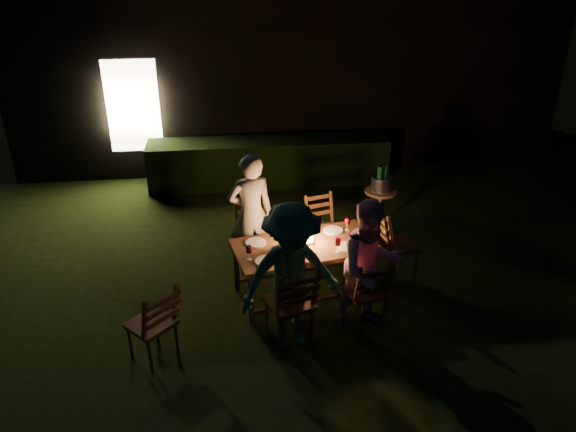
{
  "coord_description": "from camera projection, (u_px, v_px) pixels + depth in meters",
  "views": [
    {
      "loc": [
        -1.23,
        -5.54,
        4.03
      ],
      "look_at": [
        -0.54,
        0.46,
        0.97
      ],
      "focal_mm": 35.0,
      "sensor_mm": 36.0,
      "label": 1
    }
  ],
  "objects": [
    {
      "name": "napkin_left",
      "position": [
        302.0,
        260.0,
        6.37
      ],
      "size": [
        0.18,
        0.14,
        0.01
      ],
      "primitive_type": "cube",
      "color": "red",
      "rests_on": "dining_table"
    },
    {
      "name": "napkin_right",
      "position": [
        358.0,
        249.0,
        6.59
      ],
      "size": [
        0.18,
        0.14,
        0.01
      ],
      "primitive_type": "cube",
      "color": "red",
      "rests_on": "dining_table"
    },
    {
      "name": "wineglass_c",
      "position": [
        338.0,
        246.0,
        6.5
      ],
      "size": [
        0.06,
        0.06,
        0.18
      ],
      "primitive_type": null,
      "color": "#59070F",
      "rests_on": "dining_table"
    },
    {
      "name": "ice_bucket",
      "position": [
        381.0,
        183.0,
        8.21
      ],
      "size": [
        0.3,
        0.3,
        0.22
      ],
      "primitive_type": "cylinder",
      "color": "#A5A8AD",
      "rests_on": "side_table"
    },
    {
      "name": "plate_near_right",
      "position": [
        347.0,
        247.0,
        6.63
      ],
      "size": [
        0.25,
        0.25,
        0.01
      ],
      "primitive_type": "cylinder",
      "color": "white",
      "rests_on": "dining_table"
    },
    {
      "name": "wineglass_e",
      "position": [
        306.0,
        252.0,
        6.37
      ],
      "size": [
        0.06,
        0.06,
        0.18
      ],
      "primitive_type": null,
      "color": "silver",
      "rests_on": "dining_table"
    },
    {
      "name": "dining_table",
      "position": [
        305.0,
        250.0,
        6.72
      ],
      "size": [
        1.82,
        1.16,
        0.7
      ],
      "rotation": [
        0.0,
        0.0,
        0.2
      ],
      "color": "#4D3019",
      "rests_on": "ground"
    },
    {
      "name": "person_opp_left",
      "position": [
        291.0,
        277.0,
        5.81
      ],
      "size": [
        1.19,
        0.83,
        1.68
      ],
      "primitive_type": "imported",
      "rotation": [
        0.0,
        0.0,
        0.2
      ],
      "color": "#316348",
      "rests_on": "ground"
    },
    {
      "name": "bottle_bucket_b",
      "position": [
        384.0,
        179.0,
        8.23
      ],
      "size": [
        0.07,
        0.07,
        0.32
      ],
      "primitive_type": "cylinder",
      "color": "#0F471E",
      "rests_on": "side_table"
    },
    {
      "name": "chair_spare",
      "position": [
        154.0,
        336.0,
        5.83
      ],
      "size": [
        0.62,
        0.63,
        0.96
      ],
      "rotation": [
        0.0,
        0.0,
        0.77
      ],
      "color": "#4D3019",
      "rests_on": "ground"
    },
    {
      "name": "garden_envelope",
      "position": [
        282.0,
        65.0,
        11.6
      ],
      "size": [
        40.0,
        40.0,
        3.2
      ],
      "color": "black",
      "rests_on": "ground"
    },
    {
      "name": "person_opp_right",
      "position": [
        370.0,
        267.0,
        6.08
      ],
      "size": [
        0.87,
        0.74,
        1.57
      ],
      "primitive_type": "imported",
      "rotation": [
        0.0,
        0.0,
        0.2
      ],
      "color": "#C587A6",
      "rests_on": "ground"
    },
    {
      "name": "lantern",
      "position": [
        308.0,
        231.0,
        6.68
      ],
      "size": [
        0.16,
        0.16,
        0.35
      ],
      "color": "white",
      "rests_on": "dining_table"
    },
    {
      "name": "bottle_table",
      "position": [
        285.0,
        238.0,
        6.56
      ],
      "size": [
        0.07,
        0.07,
        0.28
      ],
      "primitive_type": "cylinder",
      "color": "#0F471E",
      "rests_on": "dining_table"
    },
    {
      "name": "wineglass_a",
      "position": [
        274.0,
        231.0,
        6.8
      ],
      "size": [
        0.06,
        0.06,
        0.18
      ],
      "primitive_type": null,
      "color": "#59070F",
      "rests_on": "dining_table"
    },
    {
      "name": "chair_near_left",
      "position": [
        290.0,
        316.0,
        6.09
      ],
      "size": [
        0.59,
        0.62,
        1.04
      ],
      "rotation": [
        0.0,
        0.0,
        0.31
      ],
      "color": "#4D3019",
      "rests_on": "ground"
    },
    {
      "name": "side_table",
      "position": [
        381.0,
        195.0,
        8.3
      ],
      "size": [
        0.47,
        0.47,
        0.64
      ],
      "color": "brown",
      "rests_on": "ground"
    },
    {
      "name": "chair_far_right",
      "position": [
        323.0,
        239.0,
        7.69
      ],
      "size": [
        0.51,
        0.53,
        0.91
      ],
      "rotation": [
        0.0,
        0.0,
        3.41
      ],
      "color": "#4D3019",
      "rests_on": "ground"
    },
    {
      "name": "plate_far_left",
      "position": [
        256.0,
        243.0,
        6.72
      ],
      "size": [
        0.25,
        0.25,
        0.01
      ],
      "primitive_type": "cylinder",
      "color": "white",
      "rests_on": "dining_table"
    },
    {
      "name": "wineglass_b",
      "position": [
        249.0,
        253.0,
        6.35
      ],
      "size": [
        0.06,
        0.06,
        0.18
      ],
      "primitive_type": null,
      "color": "#59070F",
      "rests_on": "dining_table"
    },
    {
      "name": "chair_near_right",
      "position": [
        365.0,
        303.0,
        6.35
      ],
      "size": [
        0.51,
        0.53,
        0.94
      ],
      "rotation": [
        0.0,
        0.0,
        0.22
      ],
      "color": "#4D3019",
      "rests_on": "ground"
    },
    {
      "name": "person_house_side",
      "position": [
        251.0,
        213.0,
        7.21
      ],
      "size": [
        0.65,
        0.5,
        1.61
      ],
      "primitive_type": "imported",
      "rotation": [
        0.0,
        0.0,
        3.34
      ],
      "color": "#C0B1A4",
      "rests_on": "ground"
    },
    {
      "name": "wineglass_d",
      "position": [
        347.0,
        224.0,
        6.98
      ],
      "size": [
        0.06,
        0.06,
        0.18
      ],
      "primitive_type": null,
      "color": "#59070F",
      "rests_on": "dining_table"
    },
    {
      "name": "plate_near_left",
      "position": [
        266.0,
        261.0,
        6.35
      ],
      "size": [
        0.25,
        0.25,
        0.01
      ],
      "primitive_type": "cylinder",
      "color": "white",
      "rests_on": "dining_table"
    },
    {
      "name": "bottle_bucket_a",
      "position": [
        379.0,
        182.0,
        8.15
      ],
      "size": [
        0.07,
        0.07,
        0.32
      ],
      "primitive_type": "cylinder",
      "color": "#0F471E",
      "rests_on": "side_table"
    },
    {
      "name": "plate_far_right",
      "position": [
        333.0,
        230.0,
        7.0
      ],
      "size": [
        0.25,
        0.25,
        0.01
      ],
      "primitive_type": "cylinder",
      "color": "white",
      "rests_on": "dining_table"
    },
    {
      "name": "phone",
      "position": [
        262.0,
        266.0,
        6.26
      ],
      "size": [
        0.14,
        0.07,
        0.01
      ],
      "primitive_type": "cube",
      "color": "black",
      "rests_on": "dining_table"
    },
    {
      "name": "chair_far_left",
      "position": [
        253.0,
        251.0,
        7.41
      ],
      "size": [
        0.44,
        0.47,
        0.92
      ],
      "rotation": [
        0.0,
        0.0,
        3.23
      ],
      "color": "#4D3019",
      "rests_on": "ground"
    },
    {
      "name": "chair_end",
      "position": [
        395.0,
        256.0,
        7.21
      ],
      "size": [
        0.57,
        0.54,
        1.06
      ],
      "rotation": [
        0.0,
        0.0,
        -1.43
      ],
      "color": "#4D3019",
      "rests_on": "ground"
    }
  ]
}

